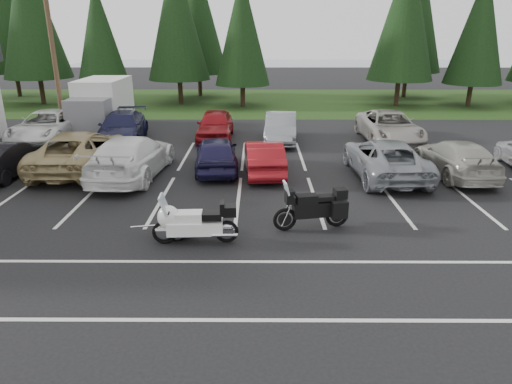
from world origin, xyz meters
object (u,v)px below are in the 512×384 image
object	(u,v)px
car_far_0	(48,126)
car_far_2	(215,125)
touring_motorcycle	(195,219)
adventure_motorcycle	(312,204)
car_far_1	(122,128)
car_near_5	(264,157)
car_near_4	(216,153)
cargo_trailer	(177,225)
car_near_6	(385,158)
car_near_2	(80,151)
car_near_7	(456,158)
car_far_4	(389,127)
car_far_3	(281,128)
box_truck	(99,106)
car_near_3	(132,157)
utility_pole	(53,48)
car_near_1	(6,159)

from	to	relation	value
car_far_0	car_far_2	xyz separation A→B (m)	(8.82, 0.50, -0.02)
touring_motorcycle	adventure_motorcycle	xyz separation A→B (m)	(3.32, 1.00, 0.05)
car_far_1	car_near_5	bearing A→B (deg)	-41.88
car_near_4	touring_motorcycle	xyz separation A→B (m)	(0.02, -6.97, -0.01)
car_near_5	adventure_motorcycle	bearing A→B (deg)	99.67
car_far_0	cargo_trailer	world-z (taller)	car_far_0
car_near_6	car_far_2	distance (m)	9.94
car_near_2	car_near_7	distance (m)	15.49
car_near_6	adventure_motorcycle	distance (m)	6.26
car_near_2	car_far_4	size ratio (longest dim) A/B	1.05
car_near_7	car_far_3	bearing A→B (deg)	-42.94
box_truck	car_near_5	distance (m)	12.61
box_truck	car_far_0	bearing A→B (deg)	-126.86
box_truck	car_near_3	size ratio (longest dim) A/B	0.98
utility_pole	car_far_2	distance (m)	9.84
car_near_5	cargo_trailer	distance (m)	6.57
box_truck	car_far_4	xyz separation A→B (m)	(16.10, -2.67, -0.66)
car_near_1	car_near_2	world-z (taller)	car_near_2
car_far_0	adventure_motorcycle	world-z (taller)	car_far_0
car_far_4	touring_motorcycle	world-z (taller)	car_far_4
car_near_4	car_near_7	size ratio (longest dim) A/B	0.87
car_near_3	car_near_7	bearing A→B (deg)	-174.78
car_near_7	cargo_trailer	world-z (taller)	car_near_7
car_near_5	car_near_1	bearing A→B (deg)	-2.08
car_far_2	car_far_1	bearing A→B (deg)	-171.89
car_near_2	car_near_3	bearing A→B (deg)	157.88
car_far_4	car_far_1	bearing A→B (deg)	179.93
car_near_3	car_far_0	size ratio (longest dim) A/B	1.00
car_near_3	car_near_7	world-z (taller)	car_near_3
car_far_0	car_far_4	size ratio (longest dim) A/B	1.00
box_truck	car_far_3	bearing A→B (deg)	-14.42
car_near_6	cargo_trailer	xyz separation A→B (m)	(-7.44, -5.66, -0.43)
car_far_3	car_near_4	bearing A→B (deg)	-115.56
utility_pole	car_near_6	xyz separation A→B (m)	(16.28, -8.22, -3.94)
car_far_2	car_near_2	bearing A→B (deg)	-132.15
car_near_6	car_far_4	xyz separation A→B (m)	(1.82, 6.05, 0.03)
car_near_6	touring_motorcycle	distance (m)	9.21
car_near_7	car_far_0	distance (m)	20.05
car_near_5	cargo_trailer	world-z (taller)	car_near_5
car_far_2	cargo_trailer	bearing A→B (deg)	-90.55
adventure_motorcycle	car_near_4	bearing A→B (deg)	108.05
car_far_1	cargo_trailer	distance (m)	12.53
car_near_4	car_far_1	world-z (taller)	car_far_1
car_near_2	cargo_trailer	distance (m)	8.30
car_near_3	adventure_motorcycle	xyz separation A→B (m)	(6.65, -5.10, -0.05)
car_near_5	car_far_2	world-z (taller)	car_far_2
box_truck	car_near_1	distance (m)	8.78
car_far_3	car_near_1	bearing A→B (deg)	-148.42
car_far_3	car_near_7	bearing A→B (deg)	-37.13
cargo_trailer	car_far_3	bearing A→B (deg)	62.05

